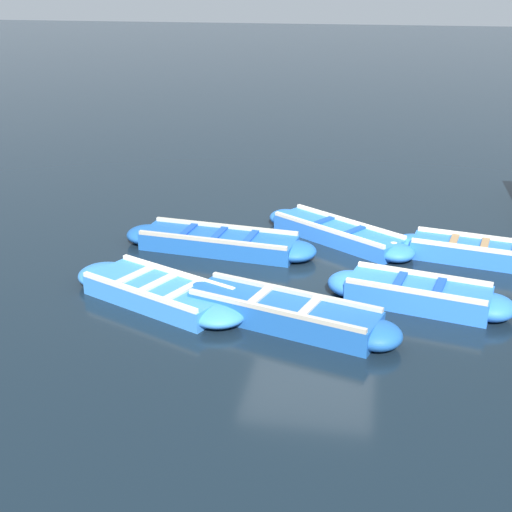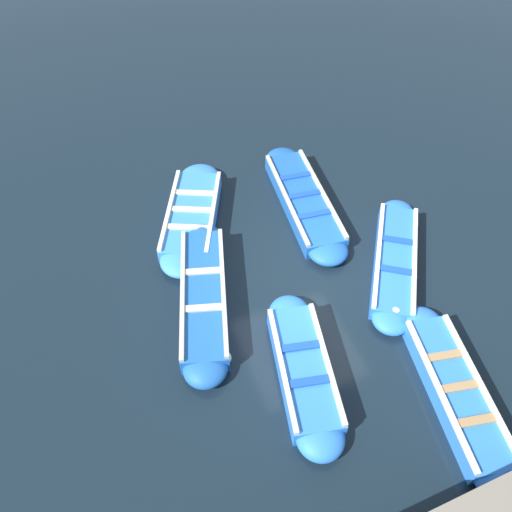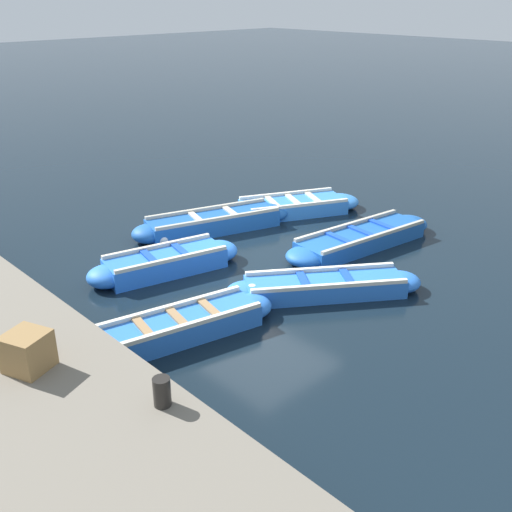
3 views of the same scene
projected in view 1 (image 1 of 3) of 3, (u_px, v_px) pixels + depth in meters
name	position (u px, v px, depth m)	size (l,w,h in m)	color
ground_plane	(313.00, 275.00, 13.04)	(120.00, 120.00, 0.00)	black
boat_centre	(158.00, 292.00, 11.94)	(3.57, 2.35, 0.40)	#3884E0
boat_outer_left	(484.00, 253.00, 13.53)	(3.49, 1.40, 0.42)	blue
boat_drifting	(284.00, 313.00, 11.17)	(3.87, 1.86, 0.46)	#1E59AD
boat_end_of_row	(418.00, 295.00, 11.80)	(3.19, 1.44, 0.45)	blue
boat_outer_right	(219.00, 242.00, 14.10)	(4.01, 1.32, 0.40)	#1E59AD
boat_alongside	(338.00, 234.00, 14.58)	(3.36, 2.66, 0.38)	blue
buoy_orange_near	(370.00, 327.00, 10.90)	(0.26, 0.26, 0.26)	silver
buoy_yellow_far	(393.00, 250.00, 13.74)	(0.33, 0.33, 0.33)	silver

